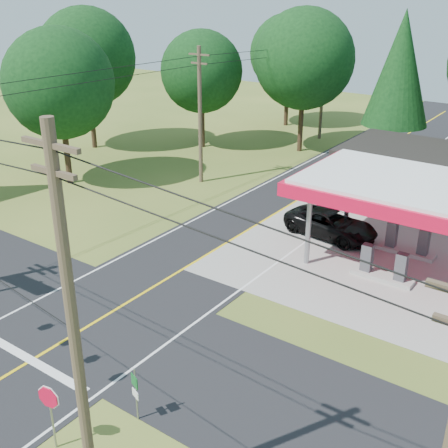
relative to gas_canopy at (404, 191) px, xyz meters
The scene contains 12 objects.
ground 16.38m from the gas_canopy, 124.70° to the right, with size 120.00×120.00×0.00m, color #496022.
main_highway 16.37m from the gas_canopy, 124.70° to the right, with size 8.00×120.00×0.02m, color black.
cross_road 16.37m from the gas_canopy, 124.70° to the right, with size 70.00×7.00×0.02m, color black.
lane_center_yellow 16.37m from the gas_canopy, 124.70° to the right, with size 0.15×110.00×0.00m, color yellow.
gas_canopy is the anchor object (origin of this frame).
utility_pole_near_right 20.13m from the gas_canopy, 94.29° to the right, with size 1.80×0.30×11.50m.
utility_pole_far_left 17.74m from the gas_canopy, 163.61° to the left, with size 1.80×0.30×10.00m.
utility_pole_north 26.92m from the gas_canopy, 125.17° to the left, with size 0.30×0.30×9.50m.
treeline_backdrop 14.09m from the gas_canopy, 126.61° to the left, with size 70.27×51.59×13.30m.
suv_car 5.89m from the gas_canopy, 161.57° to the left, with size 5.62×5.62×1.56m, color black.
octagonal_stop_sign 19.69m from the gas_canopy, 103.31° to the right, with size 0.86×0.20×2.49m.
route_sign_post 17.09m from the gas_canopy, 100.96° to the right, with size 0.42×0.18×2.16m.
Camera 1 is at (17.14, -14.22, 14.03)m, focal length 45.00 mm.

